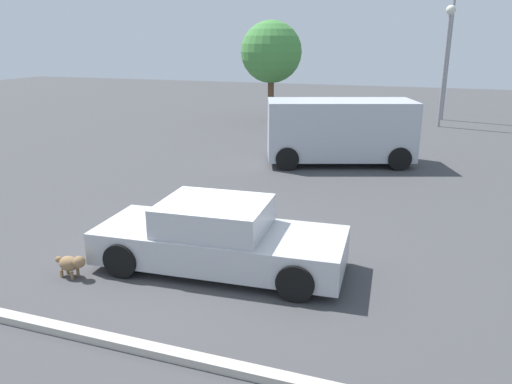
{
  "coord_description": "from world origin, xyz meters",
  "views": [
    {
      "loc": [
        3.71,
        -7.76,
        4.08
      ],
      "look_at": [
        0.3,
        1.95,
        0.9
      ],
      "focal_mm": 34.58,
      "sensor_mm": 36.0,
      "label": 1
    }
  ],
  "objects_px": {
    "sedan_foreground": "(219,238)",
    "dog": "(71,263)",
    "van_white": "(340,130)",
    "light_post_near": "(452,23)",
    "light_post_mid": "(447,44)"
  },
  "relations": [
    {
      "from": "dog",
      "to": "light_post_near",
      "type": "xyz_separation_m",
      "value": [
        6.42,
        21.69,
        4.67
      ]
    },
    {
      "from": "van_white",
      "to": "light_post_mid",
      "type": "relative_size",
      "value": 0.93
    },
    {
      "from": "sedan_foreground",
      "to": "light_post_near",
      "type": "xyz_separation_m",
      "value": [
        4.08,
        20.46,
        4.34
      ]
    },
    {
      "from": "sedan_foreground",
      "to": "light_post_near",
      "type": "relative_size",
      "value": 0.63
    },
    {
      "from": "sedan_foreground",
      "to": "light_post_mid",
      "type": "relative_size",
      "value": 0.83
    },
    {
      "from": "sedan_foreground",
      "to": "van_white",
      "type": "relative_size",
      "value": 0.89
    },
    {
      "from": "sedan_foreground",
      "to": "dog",
      "type": "relative_size",
      "value": 7.14
    },
    {
      "from": "sedan_foreground",
      "to": "light_post_mid",
      "type": "bearing_deg",
      "value": 74.07
    },
    {
      "from": "van_white",
      "to": "light_post_near",
      "type": "height_order",
      "value": "light_post_near"
    },
    {
      "from": "dog",
      "to": "light_post_near",
      "type": "height_order",
      "value": "light_post_near"
    },
    {
      "from": "van_white",
      "to": "light_post_mid",
      "type": "height_order",
      "value": "light_post_mid"
    },
    {
      "from": "sedan_foreground",
      "to": "light_post_mid",
      "type": "xyz_separation_m",
      "value": [
        3.92,
        18.07,
        3.3
      ]
    },
    {
      "from": "sedan_foreground",
      "to": "light_post_near",
      "type": "bearing_deg",
      "value": 75.03
    },
    {
      "from": "sedan_foreground",
      "to": "van_white",
      "type": "bearing_deg",
      "value": 82.25
    },
    {
      "from": "van_white",
      "to": "sedan_foreground",
      "type": "bearing_deg",
      "value": -113.43
    }
  ]
}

